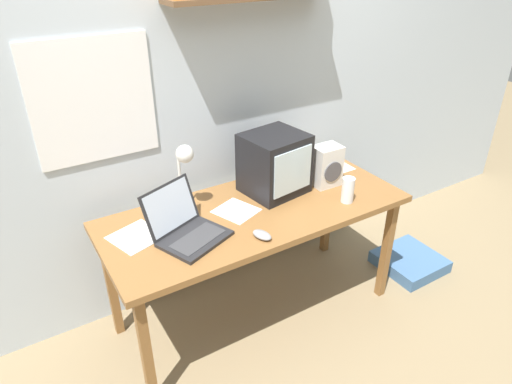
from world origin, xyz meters
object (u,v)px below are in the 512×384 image
laptop (184,225)px  space_heater (326,166)px  loose_paper_near_monitor (137,237)px  floor_cushion (409,261)px  desk_lamp (184,168)px  crt_monitor (274,164)px  corner_desk (256,219)px  loose_paper_near_laptop (236,211)px  printed_handout (330,167)px  juice_glass (348,191)px  computer_mouse (262,235)px

laptop → space_heater: laptop is taller
loose_paper_near_monitor → floor_cushion: loose_paper_near_monitor is taller
desk_lamp → loose_paper_near_monitor: size_ratio=1.35×
crt_monitor → corner_desk: bearing=-156.8°
loose_paper_near_laptop → floor_cushion: bearing=-10.2°
laptop → floor_cushion: laptop is taller
corner_desk → printed_handout: 0.67m
corner_desk → desk_lamp: size_ratio=4.39×
desk_lamp → laptop: bearing=-133.2°
desk_lamp → floor_cushion: 1.73m
laptop → loose_paper_near_laptop: laptop is taller
juice_glass → loose_paper_near_monitor: juice_glass is taller
corner_desk → floor_cushion: (1.11, -0.19, -0.61)m
juice_glass → laptop: bearing=169.8°
juice_glass → loose_paper_near_laptop: (-0.56, 0.22, -0.06)m
desk_lamp → loose_paper_near_monitor: bearing=-177.8°
laptop → loose_paper_near_monitor: bearing=129.2°
floor_cushion → laptop: bearing=174.4°
corner_desk → juice_glass: (0.46, -0.19, 0.13)m
juice_glass → printed_handout: bearing=62.8°
laptop → juice_glass: bearing=-32.0°
crt_monitor → loose_paper_near_monitor: size_ratio=1.29×
desk_lamp → space_heater: 0.82m
juice_glass → loose_paper_near_laptop: bearing=158.0°
laptop → crt_monitor: bearing=-8.0°
laptop → computer_mouse: size_ratio=3.37×
corner_desk → computer_mouse: computer_mouse is taller
space_heater → loose_paper_near_monitor: 1.11m
computer_mouse → loose_paper_near_monitor: size_ratio=0.43×
corner_desk → loose_paper_near_laptop: bearing=162.1°
corner_desk → loose_paper_near_monitor: size_ratio=5.93×
corner_desk → loose_paper_near_monitor: bearing=172.9°
crt_monitor → laptop: bearing=-174.3°
space_heater → loose_paper_near_monitor: bearing=178.4°
corner_desk → crt_monitor: (0.19, 0.11, 0.23)m
space_heater → loose_paper_near_laptop: size_ratio=0.93×
crt_monitor → laptop: crt_monitor is taller
crt_monitor → space_heater: bearing=-25.3°
corner_desk → desk_lamp: desk_lamp is taller
loose_paper_near_laptop → printed_handout: (0.75, 0.15, 0.00)m
printed_handout → floor_cushion: 0.90m
loose_paper_near_monitor → corner_desk: bearing=-7.1°
laptop → computer_mouse: 0.37m
space_heater → loose_paper_near_laptop: bearing=-179.7°
crt_monitor → space_heater: (0.29, -0.09, -0.05)m
loose_paper_near_laptop → computer_mouse: bearing=-93.0°
computer_mouse → printed_handout: bearing=28.9°
juice_glass → floor_cushion: juice_glass is taller
desk_lamp → juice_glass: bearing=-42.9°
laptop → computer_mouse: (0.30, -0.21, -0.04)m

